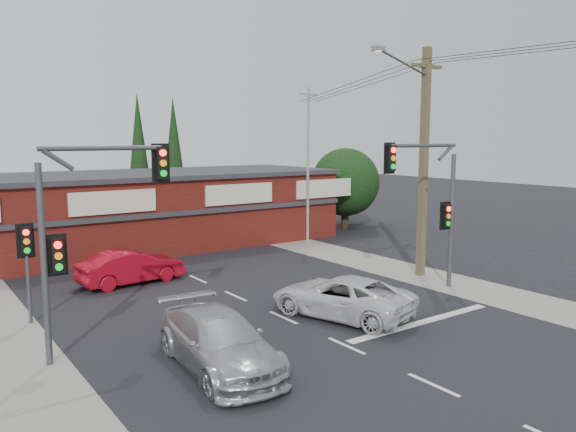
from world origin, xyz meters
TOP-DOWN VIEW (x-y plane):
  - ground at (0.00, 0.00)m, footprint 120.00×120.00m
  - road_strip at (0.00, 5.00)m, footprint 14.00×70.00m
  - verge_right at (8.50, 5.00)m, footprint 3.00×70.00m
  - stop_line at (3.50, -1.50)m, footprint 6.50×0.35m
  - white_suv at (1.74, 0.60)m, footprint 3.79×5.54m
  - silver_suv at (-3.83, -0.86)m, footprint 2.55×5.32m
  - red_sedan at (-2.60, 9.15)m, footprint 4.53×1.94m
  - lane_dashes at (0.00, -4.93)m, footprint 0.12×27.74m
  - shop_building at (-0.99, 16.99)m, footprint 27.30×8.40m
  - tree_cluster at (14.69, 15.44)m, footprint 5.90×5.10m
  - conifer_near at (3.50, 24.00)m, footprint 1.80×1.80m
  - conifer_far at (7.00, 26.00)m, footprint 1.80×1.80m
  - traffic_mast_left at (-6.43, 2.00)m, footprint 3.77×0.27m
  - traffic_mast_right at (6.86, 1.00)m, footprint 3.96×0.27m
  - pedestal_signal at (-7.20, 6.01)m, footprint 0.55×0.27m
  - utility_pole at (8.36, 2.99)m, footprint 4.38×0.59m
  - steel_pole at (9.00, 12.00)m, footprint 1.20×0.16m
  - power_lines at (8.47, -2.47)m, footprint 2.01×29.00m

SIDE VIEW (x-z plane):
  - ground at x=0.00m, z-range 0.00..0.00m
  - road_strip at x=0.00m, z-range 0.00..0.01m
  - verge_right at x=8.50m, z-range 0.00..0.02m
  - stop_line at x=3.50m, z-range 0.01..0.02m
  - lane_dashes at x=0.00m, z-range 0.01..0.02m
  - white_suv at x=1.74m, z-range 0.00..1.41m
  - red_sedan at x=-2.60m, z-range 0.00..1.45m
  - silver_suv at x=-3.83m, z-range 0.00..1.50m
  - shop_building at x=-0.99m, z-range 0.02..4.25m
  - pedestal_signal at x=-7.20m, z-range 0.72..4.09m
  - tree_cluster at x=14.69m, z-range 0.15..5.65m
  - traffic_mast_left at x=-6.43m, z-range 0.94..6.92m
  - traffic_mast_right at x=6.86m, z-range 0.96..6.93m
  - steel_pole at x=9.00m, z-range 0.20..9.20m
  - utility_pole at x=8.36m, z-range 0.40..10.40m
  - conifer_near at x=3.50m, z-range 0.85..10.10m
  - conifer_far at x=7.00m, z-range 0.85..10.10m
  - power_lines at x=8.47m, z-range 8.43..9.65m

